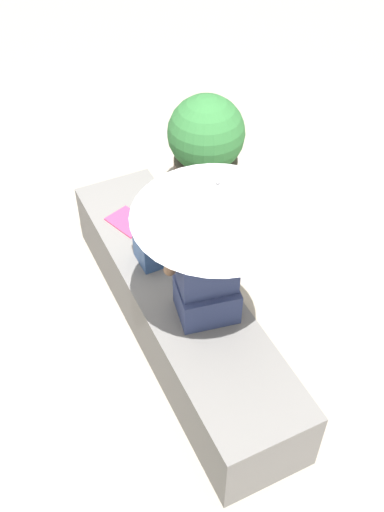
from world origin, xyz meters
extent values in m
plane|color=#9E9384|center=(0.00, 0.00, 0.00)|extent=(14.00, 14.00, 0.00)
cube|color=slate|center=(0.00, 0.00, 0.24)|extent=(2.38, 0.58, 0.48)
cube|color=navy|center=(0.28, 0.06, 0.59)|extent=(0.34, 0.39, 0.22)
cube|color=navy|center=(0.28, 0.06, 0.94)|extent=(0.26, 0.35, 0.48)
sphere|color=brown|center=(0.28, 0.06, 1.28)|extent=(0.20, 0.20, 0.20)
cylinder|color=brown|center=(0.24, -0.14, 0.96)|extent=(0.21, 0.11, 0.32)
cylinder|color=brown|center=(0.32, 0.25, 0.96)|extent=(0.21, 0.11, 0.32)
cylinder|color=#B7B7BC|center=(0.33, 0.07, 0.97)|extent=(0.02, 0.02, 0.98)
cone|color=silver|center=(0.33, 0.07, 1.36)|extent=(0.88, 0.88, 0.20)
sphere|color=#B7B7BC|center=(0.33, 0.07, 1.47)|extent=(0.03, 0.03, 0.03)
cube|color=#335184|center=(-0.26, -0.08, 0.60)|extent=(0.21, 0.15, 0.25)
torus|color=#335184|center=(-0.26, -0.08, 0.74)|extent=(0.16, 0.16, 0.01)
cube|color=#D83866|center=(-0.67, -0.07, 0.48)|extent=(0.33, 0.28, 0.01)
cylinder|color=brown|center=(-1.22, 0.81, 0.19)|extent=(0.52, 0.52, 0.39)
sphere|color=#2D6B33|center=(-1.22, 0.81, 0.63)|extent=(0.61, 0.61, 0.61)
camera|label=1|loc=(2.30, -1.02, 3.18)|focal=41.63mm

